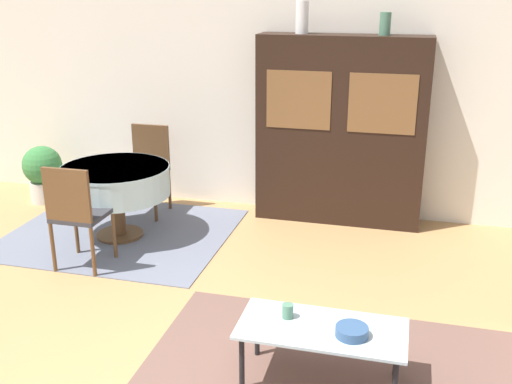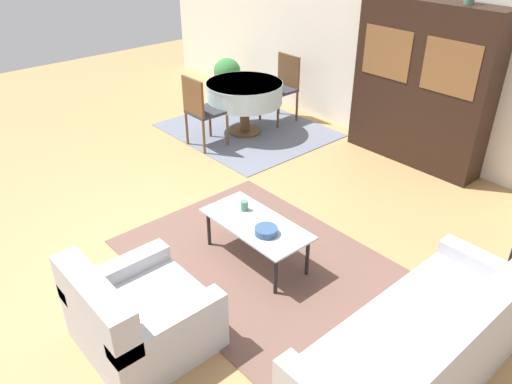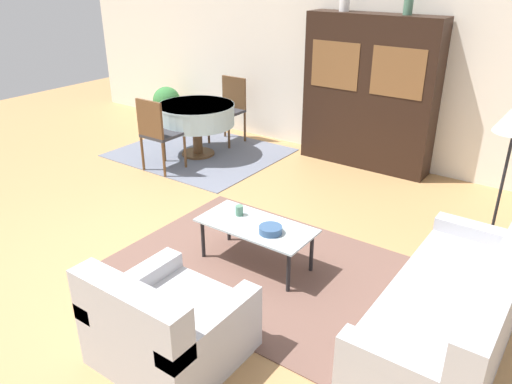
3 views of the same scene
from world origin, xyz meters
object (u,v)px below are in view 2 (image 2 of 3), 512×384
(coffee_table, at_px, (256,226))
(cup, at_px, (244,206))
(bowl, at_px, (266,231))
(potted_plant, at_px, (227,76))
(display_cabinet, at_px, (421,86))
(armchair, at_px, (138,317))
(dining_chair_near, at_px, (201,108))
(couch, at_px, (426,347))
(dining_chair_far, at_px, (283,84))
(dining_table, at_px, (244,93))

(coffee_table, height_order, cup, cup)
(bowl, height_order, potted_plant, potted_plant)
(display_cabinet, height_order, cup, display_cabinet)
(armchair, height_order, cup, armchair)
(armchair, bearing_deg, potted_plant, 134.68)
(armchair, relative_size, dining_chair_near, 0.94)
(couch, relative_size, display_cabinet, 1.02)
(coffee_table, relative_size, cup, 11.10)
(display_cabinet, xyz_separation_m, bowl, (0.47, -3.02, -0.56))
(dining_chair_near, relative_size, bowl, 4.79)
(cup, relative_size, potted_plant, 0.14)
(dining_chair_far, distance_m, potted_plant, 1.39)
(couch, height_order, potted_plant, couch)
(coffee_table, relative_size, bowl, 5.20)
(potted_plant, bearing_deg, cup, -36.33)
(coffee_table, bearing_deg, dining_chair_near, 154.97)
(coffee_table, xyz_separation_m, cup, (-0.24, 0.06, 0.09))
(couch, relative_size, dining_chair_near, 2.08)
(dining_chair_near, bearing_deg, bowl, -24.32)
(armchair, height_order, potted_plant, armchair)
(dining_chair_near, bearing_deg, potted_plant, 131.71)
(coffee_table, bearing_deg, cup, 165.44)
(couch, height_order, display_cabinet, display_cabinet)
(dining_chair_far, bearing_deg, display_cabinet, -171.90)
(dining_table, xyz_separation_m, potted_plant, (-1.38, 0.78, -0.23))
(dining_table, relative_size, cup, 11.32)
(dining_table, bearing_deg, dining_chair_far, 90.00)
(armchair, height_order, dining_table, armchair)
(dining_chair_far, bearing_deg, dining_table, 90.00)
(dining_chair_far, bearing_deg, potted_plant, -0.18)
(dining_chair_near, relative_size, potted_plant, 1.45)
(display_cabinet, height_order, potted_plant, display_cabinet)
(cup, bearing_deg, potted_plant, 143.67)
(coffee_table, xyz_separation_m, bowl, (0.19, -0.05, 0.07))
(armchair, xyz_separation_m, dining_table, (-2.62, 3.27, 0.32))
(dining_table, bearing_deg, potted_plant, 150.64)
(cup, bearing_deg, bowl, -14.68)
(display_cabinet, bearing_deg, armchair, -83.63)
(armchair, bearing_deg, display_cabinet, 96.37)
(cup, height_order, bowl, cup)
(couch, distance_m, bowl, 1.62)
(couch, xyz_separation_m, armchair, (-1.60, -1.36, -0.00))
(dining_chair_far, bearing_deg, dining_chair_near, 90.00)
(dining_chair_near, bearing_deg, armchair, -43.62)
(dining_table, bearing_deg, cup, -40.20)
(dining_chair_near, relative_size, dining_chair_far, 1.00)
(dining_chair_far, relative_size, potted_plant, 1.45)
(display_cabinet, relative_size, bowl, 9.73)
(bowl, relative_size, potted_plant, 0.30)
(coffee_table, height_order, dining_chair_far, dining_chair_far)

